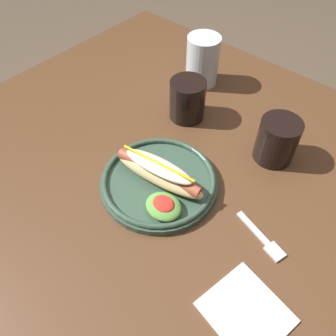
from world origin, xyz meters
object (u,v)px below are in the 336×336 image
object	(u,v)px
water_cup	(203,61)
napkin	(246,312)
fork	(263,239)
soda_cup	(187,100)
extra_cup	(277,140)
hot_dog_plate	(159,180)

from	to	relation	value
water_cup	napkin	size ratio (longest dim) A/B	1.05
fork	water_cup	distance (m)	0.52
water_cup	napkin	bearing A→B (deg)	-45.94
soda_cup	extra_cup	xyz separation A→B (m)	(0.24, 0.02, -0.00)
hot_dog_plate	water_cup	size ratio (longest dim) A/B	1.85
hot_dog_plate	fork	xyz separation A→B (m)	(0.24, 0.03, -0.02)
hot_dog_plate	fork	distance (m)	0.24
fork	extra_cup	xyz separation A→B (m)	(-0.10, 0.20, 0.05)
water_cup	napkin	xyz separation A→B (m)	(0.45, -0.47, -0.07)
hot_dog_plate	napkin	distance (m)	0.30
hot_dog_plate	extra_cup	distance (m)	0.28
soda_cup	napkin	size ratio (longest dim) A/B	0.80
extra_cup	napkin	size ratio (longest dim) A/B	0.80
hot_dog_plate	extra_cup	xyz separation A→B (m)	(0.14, 0.24, 0.03)
water_cup	extra_cup	size ratio (longest dim) A/B	1.32
hot_dog_plate	soda_cup	bearing A→B (deg)	114.77
water_cup	napkin	distance (m)	0.65
fork	soda_cup	world-z (taller)	soda_cup
hot_dog_plate	extra_cup	world-z (taller)	extra_cup
fork	napkin	bearing A→B (deg)	-54.30
fork	napkin	size ratio (longest dim) A/B	0.93
extra_cup	napkin	bearing A→B (deg)	-66.76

